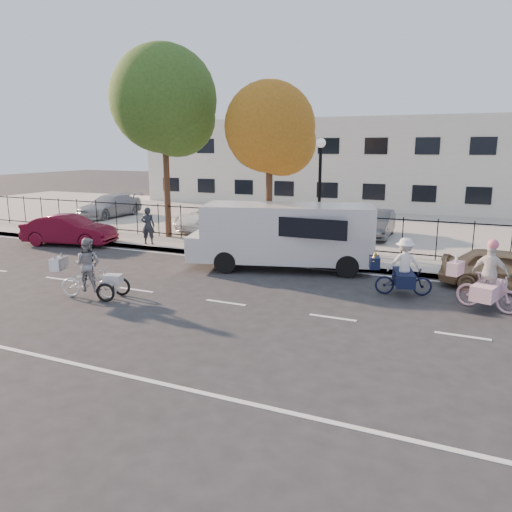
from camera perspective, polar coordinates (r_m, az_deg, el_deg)
The scene contains 21 objects.
ground at distance 13.69m, azimuth -3.47°, elevation -5.36°, with size 120.00×120.00×0.00m, color #333334.
road_markings at distance 13.68m, azimuth -3.47°, elevation -5.34°, with size 60.00×9.52×0.01m, color silver, non-canonical shape.
curb at distance 18.13m, azimuth 3.93°, elevation -0.68°, with size 60.00×0.10×0.15m, color #A8A399.
sidewalk at distance 19.09m, azimuth 5.03°, elevation -0.02°, with size 60.00×2.20×0.15m, color #A8A399.
parking_lot at distance 27.52m, azimuth 11.16°, elevation 3.62°, with size 60.00×15.60×0.15m, color #A8A399.
iron_fence at distance 19.96m, azimuth 6.11°, elevation 2.91°, with size 58.00×0.06×1.50m, color black, non-canonical shape.
building at distance 37.05m, azimuth 14.95°, elevation 10.19°, with size 34.00×10.00×6.00m, color silver.
lamppost at distance 19.19m, azimuth 7.32°, elevation 9.15°, with size 0.36×0.36×4.33m.
street_sign at distance 20.16m, azimuth 0.77°, elevation 4.56°, with size 0.85×0.06×1.80m.
zebra_trike at distance 14.71m, azimuth -18.59°, elevation -2.06°, with size 2.00×1.16×1.72m.
unicorn_bike at distance 14.20m, azimuth 24.96°, elevation -2.93°, with size 1.91×1.38×1.88m.
bull_bike at distance 14.82m, azimuth 16.46°, elevation -1.80°, with size 1.84×1.30×1.66m.
white_van at distance 17.26m, azimuth 3.30°, elevation 2.59°, with size 6.72×3.61×2.23m.
red_sedan at distance 22.94m, azimuth -20.58°, elevation 2.79°, with size 1.37×3.94×1.30m, color #5D0A1E.
gold_sedan at distance 16.44m, azimuth 26.57°, elevation -1.41°, with size 1.45×3.62×1.23m, color tan.
pedestrian at distance 21.35m, azimuth -12.25°, elevation 3.40°, with size 0.57×0.37×1.56m, color black.
lot_car_a at distance 30.43m, azimuth -16.37°, elevation 5.53°, with size 1.79×4.39×1.28m, color #A6A9AE.
lot_car_b at distance 24.76m, azimuth -5.20°, elevation 4.45°, with size 2.04×4.42×1.23m, color white.
lot_car_c at distance 23.17m, azimuth 13.57°, elevation 3.61°, with size 1.30×3.73×1.23m, color #4D5054.
tree_west at distance 22.82m, azimuth -10.11°, elevation 16.69°, with size 4.63×4.63×8.49m.
tree_mid at distance 20.87m, azimuth 1.98°, elevation 14.02°, with size 3.71×3.71×6.80m.
Camera 1 is at (6.08, -11.53, 4.17)m, focal length 35.00 mm.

